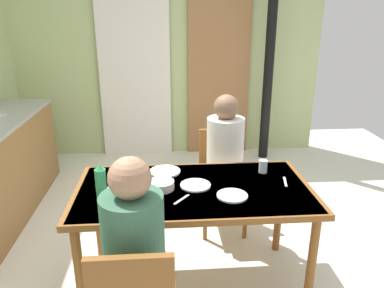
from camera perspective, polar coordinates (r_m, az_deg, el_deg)
The scene contains 19 objects.
ground_plane at distance 2.99m, azimuth -3.28°, elevation -18.02°, with size 6.54×6.54×0.00m, color silver.
wall_back at distance 4.90m, azimuth -4.33°, elevation 15.19°, with size 4.05×0.10×2.90m, color #B6C786.
door_wooden at distance 4.92m, azimuth 4.08°, elevation 9.96°, with size 0.80×0.05×2.00m, color #9C6A3F.
stove_pipe_column at distance 4.73m, azimuth 11.95°, elevation 14.68°, with size 0.12×0.12×2.90m, color black.
curtain_panel at distance 4.83m, azimuth -8.86°, elevation 12.20°, with size 0.90×0.03×2.43m, color white.
dining_table at distance 2.46m, azimuth 0.27°, elevation -8.29°, with size 1.54×0.81×0.74m.
chair_far_diner at distance 3.25m, azimuth 4.61°, elevation -4.52°, with size 0.40×0.40×0.87m.
person_near_diner at distance 1.87m, azimuth -8.93°, elevation -14.49°, with size 0.30×0.37×0.77m.
person_far_diner at distance 3.02m, azimuth 5.15°, elevation -0.65°, with size 0.30×0.37×0.77m.
water_bottle_green_near at distance 2.25m, azimuth -13.79°, elevation -6.19°, with size 0.06×0.06×0.26m.
serving_bowl_center at distance 2.41m, azimuth -4.78°, elevation -6.30°, with size 0.17×0.17×0.06m, color silver.
dinner_plate_near_left at distance 2.66m, azimuth -4.20°, elevation -4.23°, with size 0.22×0.22×0.01m, color white.
dinner_plate_near_right at distance 2.45m, azimuth 0.54°, elevation -6.35°, with size 0.20×0.20×0.01m, color white.
dinner_plate_far_center at distance 2.33m, azimuth 6.20°, elevation -7.89°, with size 0.19×0.19×0.01m, color white.
drinking_glass_by_near_diner at distance 2.68m, azimuth 10.87°, elevation -3.38°, with size 0.06×0.06×0.09m, color silver.
bread_plate_sliced at distance 2.20m, azimuth -8.17°, elevation -9.70°, with size 0.19×0.19×0.02m, color #DBB77A.
cutlery_knife_near at distance 2.58m, azimuth 14.13°, elevation -5.64°, with size 0.15×0.02×0.00m, color silver.
cutlery_fork_near at distance 2.49m, azimuth -11.55°, elevation -6.42°, with size 0.15×0.02×0.00m, color silver.
cutlery_knife_far at distance 2.28m, azimuth -1.61°, elevation -8.52°, with size 0.15×0.02×0.00m, color silver.
Camera 1 is at (-0.02, -2.37, 1.82)m, focal length 34.68 mm.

